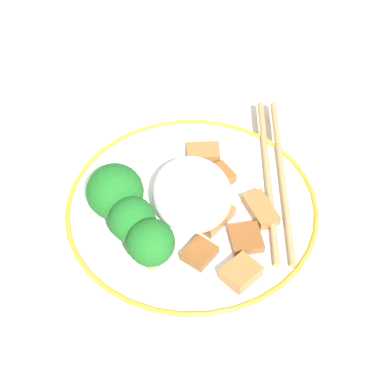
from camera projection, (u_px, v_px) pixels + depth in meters
ground_plane at (192, 216)px, 0.61m from camera, size 3.00×3.00×0.00m
plate at (192, 210)px, 0.60m from camera, size 0.24×0.24×0.02m
rice_mound at (194, 192)px, 0.58m from camera, size 0.09×0.07×0.04m
broccoli_back_left at (115, 193)px, 0.57m from camera, size 0.05×0.05×0.06m
broccoli_back_center at (133, 221)px, 0.55m from camera, size 0.04×0.04×0.05m
broccoli_back_right at (151, 243)px, 0.53m from camera, size 0.04×0.04×0.05m
meat_near_front at (215, 218)px, 0.58m from camera, size 0.04×0.04×0.01m
meat_near_left at (261, 209)px, 0.59m from camera, size 0.04×0.03×0.01m
meat_near_right at (203, 153)px, 0.64m from camera, size 0.02×0.03×0.01m
meat_near_back at (205, 253)px, 0.56m from camera, size 0.04×0.04×0.01m
meat_on_rice_edge at (246, 239)px, 0.57m from camera, size 0.03×0.03×0.01m
meat_mid_left at (241, 273)px, 0.54m from camera, size 0.04×0.04×0.01m
meat_mid_right at (221, 175)px, 0.62m from camera, size 0.03×0.03×0.01m
chopsticks at (275, 176)px, 0.62m from camera, size 0.21×0.04×0.01m
drinking_glass at (25, 102)px, 0.64m from camera, size 0.08×0.08×0.10m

